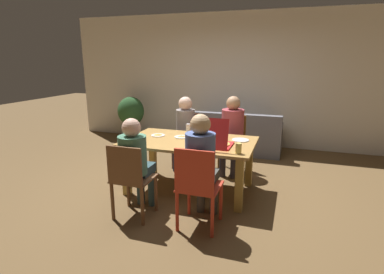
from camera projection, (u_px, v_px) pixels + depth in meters
name	position (u px, v px, depth m)	size (l,w,h in m)	color
ground_plane	(190.00, 189.00, 4.40)	(20.00, 20.00, 0.00)	brown
back_wall	(230.00, 80.00, 6.55)	(7.37, 0.12, 2.77)	silver
dining_table	(190.00, 149.00, 4.25)	(1.78, 1.06, 0.73)	#B08344
chair_0	(197.00, 184.00, 3.24)	(0.45, 0.45, 0.95)	#B73422
person_0	(202.00, 161.00, 3.33)	(0.32, 0.52, 1.28)	#42423C
chair_1	(187.00, 138.00, 5.30)	(0.40, 0.40, 0.92)	#573222
person_1	(184.00, 126.00, 5.12)	(0.32, 0.48, 1.22)	#2D2E42
chair_2	(130.00, 178.00, 3.49)	(0.44, 0.42, 0.91)	brown
person_2	(135.00, 158.00, 3.57)	(0.32, 0.51, 1.19)	#2B4448
chair_3	(233.00, 140.00, 5.08)	(0.39, 0.45, 0.92)	brown
person_3	(232.00, 128.00, 4.89)	(0.36, 0.50, 1.26)	#312C39
pizza_box_0	(216.00, 142.00, 3.90)	(0.39, 0.47, 0.40)	red
plate_0	(211.00, 135.00, 4.45)	(0.23, 0.23, 0.03)	white
plate_1	(240.00, 140.00, 4.21)	(0.24, 0.24, 0.01)	white
plate_2	(158.00, 135.00, 4.47)	(0.20, 0.20, 0.03)	white
plate_3	(182.00, 137.00, 4.38)	(0.21, 0.21, 0.03)	white
drinking_glass_0	(238.00, 148.00, 3.62)	(0.08, 0.08, 0.13)	#DFC565
drinking_glass_1	(188.00, 128.00, 4.63)	(0.07, 0.07, 0.14)	silver
couch	(232.00, 137.00, 6.16)	(1.91, 0.77, 0.82)	slate
potted_plant	(131.00, 115.00, 6.88)	(0.58, 0.58, 1.01)	gray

